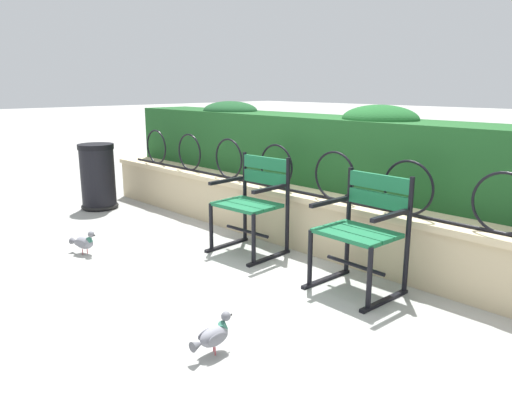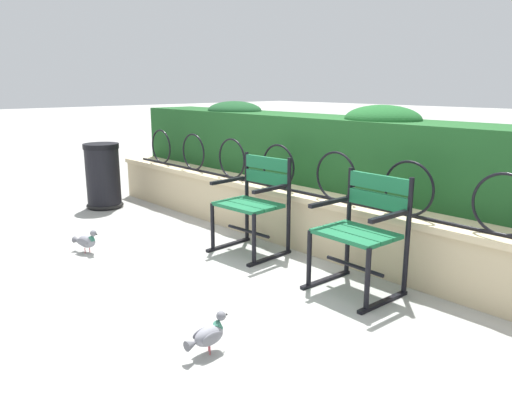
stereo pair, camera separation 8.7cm
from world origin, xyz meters
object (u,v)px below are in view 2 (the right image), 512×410
object	(u,v)px
park_chair_left	(254,201)
park_chair_right	(363,229)
pigeon_far_side	(86,241)
pigeon_near_chairs	(208,335)
trash_bin	(103,177)

from	to	relation	value
park_chair_left	park_chair_right	xyz separation A→B (m)	(1.17, -0.01, -0.00)
park_chair_right	pigeon_far_side	size ratio (longest dim) A/B	3.00
pigeon_near_chairs	park_chair_right	bearing A→B (deg)	89.27
park_chair_left	pigeon_far_side	bearing A→B (deg)	-129.78
park_chair_right	pigeon_near_chairs	world-z (taller)	park_chair_right
pigeon_far_side	trash_bin	bearing A→B (deg)	149.12
pigeon_far_side	trash_bin	distance (m)	1.75
park_chair_right	trash_bin	bearing A→B (deg)	-176.01
pigeon_far_side	pigeon_near_chairs	bearing A→B (deg)	-6.15
pigeon_near_chairs	pigeon_far_side	xyz separation A→B (m)	(-2.12, 0.23, 0.00)
park_chair_left	pigeon_far_side	distance (m)	1.54
park_chair_right	pigeon_near_chairs	xyz separation A→B (m)	(-0.02, -1.37, -0.35)
park_chair_left	trash_bin	world-z (taller)	park_chair_left
park_chair_left	park_chair_right	bearing A→B (deg)	-0.52
pigeon_far_side	park_chair_left	bearing A→B (deg)	50.22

